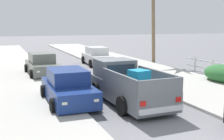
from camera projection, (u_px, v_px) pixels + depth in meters
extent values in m
cube|color=#B2AFA8|center=(9.00, 81.00, 17.50)|extent=(5.18, 60.00, 0.12)
cube|color=#B2AFA8|center=(149.00, 72.00, 20.98)|extent=(5.18, 60.00, 0.12)
cube|color=silver|center=(29.00, 80.00, 17.93)|extent=(0.16, 60.00, 0.10)
cube|color=silver|center=(134.00, 73.00, 20.55)|extent=(0.16, 60.00, 0.10)
cube|color=slate|center=(129.00, 90.00, 12.69)|extent=(2.08, 5.16, 0.80)
cube|color=slate|center=(115.00, 67.00, 14.01)|extent=(1.77, 1.55, 0.80)
cube|color=#283342|center=(121.00, 69.00, 13.32)|extent=(1.38, 0.10, 0.44)
cube|color=#283342|center=(109.00, 65.00, 14.70)|extent=(1.46, 0.11, 0.48)
cube|color=slate|center=(119.00, 80.00, 11.45)|extent=(0.20, 3.30, 0.56)
cube|color=slate|center=(158.00, 77.00, 12.16)|extent=(0.20, 3.30, 0.56)
cube|color=slate|center=(161.00, 87.00, 10.31)|extent=(1.88, 0.16, 0.56)
cube|color=silver|center=(162.00, 110.00, 10.36)|extent=(1.83, 0.18, 0.20)
cylinder|color=black|center=(96.00, 90.00, 13.73)|extent=(0.28, 0.77, 0.76)
cylinder|color=black|center=(133.00, 86.00, 14.49)|extent=(0.28, 0.77, 0.76)
cylinder|color=black|center=(123.00, 106.00, 11.07)|extent=(0.28, 0.77, 0.76)
cylinder|color=black|center=(166.00, 101.00, 11.84)|extent=(0.28, 0.77, 0.76)
cube|color=red|center=(143.00, 104.00, 10.04)|extent=(0.22, 0.05, 0.18)
cube|color=red|center=(178.00, 99.00, 10.63)|extent=(0.22, 0.05, 0.18)
cube|color=#198CBF|center=(139.00, 78.00, 11.78)|extent=(0.84, 0.84, 0.64)
cube|color=silver|center=(97.00, 59.00, 24.81)|extent=(1.93, 4.27, 0.72)
cube|color=silver|center=(97.00, 51.00, 24.79)|extent=(1.60, 2.16, 0.64)
cube|color=#283342|center=(100.00, 52.00, 23.89)|extent=(1.37, 0.14, 0.52)
cube|color=#283342|center=(94.00, 50.00, 25.70)|extent=(1.34, 0.13, 0.50)
cylinder|color=black|center=(112.00, 63.00, 23.92)|extent=(0.25, 0.65, 0.64)
cylinder|color=black|center=(91.00, 63.00, 23.33)|extent=(0.25, 0.65, 0.64)
cylinder|color=black|center=(102.00, 59.00, 26.35)|extent=(0.25, 0.65, 0.64)
cylinder|color=black|center=(83.00, 60.00, 25.76)|extent=(0.25, 0.65, 0.64)
cube|color=red|center=(97.00, 55.00, 26.96)|extent=(0.20, 0.05, 0.12)
cube|color=white|center=(112.00, 60.00, 23.03)|extent=(0.20, 0.05, 0.10)
cube|color=red|center=(84.00, 55.00, 26.55)|extent=(0.20, 0.05, 0.12)
cube|color=white|center=(97.00, 61.00, 22.63)|extent=(0.20, 0.05, 0.10)
cube|color=navy|center=(68.00, 92.00, 12.73)|extent=(1.77, 4.20, 0.72)
cube|color=navy|center=(67.00, 76.00, 12.71)|extent=(1.52, 2.10, 0.64)
cube|color=#283342|center=(73.00, 81.00, 11.82)|extent=(1.37, 0.08, 0.52)
cube|color=#283342|center=(63.00, 73.00, 13.61)|extent=(1.34, 0.08, 0.50)
cylinder|color=black|center=(97.00, 102.00, 11.89)|extent=(0.22, 0.64, 0.64)
cylinder|color=black|center=(53.00, 106.00, 11.24)|extent=(0.22, 0.64, 0.64)
cylinder|color=black|center=(80.00, 89.00, 14.28)|extent=(0.22, 0.64, 0.64)
cylinder|color=black|center=(44.00, 92.00, 13.63)|extent=(0.22, 0.64, 0.64)
cube|color=red|center=(71.00, 80.00, 14.88)|extent=(0.20, 0.04, 0.12)
cube|color=white|center=(96.00, 100.00, 11.00)|extent=(0.20, 0.04, 0.10)
cube|color=red|center=(46.00, 81.00, 14.42)|extent=(0.20, 0.04, 0.12)
cube|color=white|center=(65.00, 104.00, 10.55)|extent=(0.20, 0.04, 0.10)
cube|color=slate|center=(42.00, 67.00, 19.77)|extent=(1.92, 4.26, 0.72)
cube|color=slate|center=(42.00, 58.00, 19.75)|extent=(1.60, 2.16, 0.64)
cube|color=#283342|center=(44.00, 59.00, 18.88)|extent=(1.37, 0.13, 0.52)
cube|color=#283342|center=(39.00, 56.00, 20.63)|extent=(1.34, 0.13, 0.50)
cylinder|color=black|center=(60.00, 73.00, 18.98)|extent=(0.24, 0.65, 0.64)
cylinder|color=black|center=(32.00, 74.00, 18.27)|extent=(0.24, 0.65, 0.64)
cylinder|color=black|center=(52.00, 67.00, 21.34)|extent=(0.24, 0.65, 0.64)
cylinder|color=black|center=(26.00, 69.00, 20.62)|extent=(0.24, 0.65, 0.64)
cube|color=red|center=(46.00, 62.00, 21.91)|extent=(0.20, 0.05, 0.12)
cube|color=white|center=(58.00, 70.00, 18.09)|extent=(0.20, 0.05, 0.10)
cube|color=red|center=(29.00, 63.00, 21.41)|extent=(0.20, 0.05, 0.12)
cube|color=white|center=(38.00, 72.00, 17.60)|extent=(0.20, 0.05, 0.10)
cylinder|color=#846B4C|center=(153.00, 21.00, 25.78)|extent=(0.31, 0.73, 7.52)
cube|color=white|center=(213.00, 67.00, 19.91)|extent=(0.05, 0.12, 1.10)
cube|color=white|center=(195.00, 63.00, 21.71)|extent=(0.05, 0.12, 1.10)
ellipsoid|color=#2D6B33|center=(224.00, 74.00, 17.16)|extent=(1.80, 2.80, 1.10)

